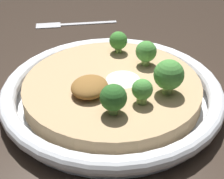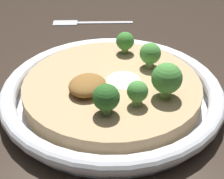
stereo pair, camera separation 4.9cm
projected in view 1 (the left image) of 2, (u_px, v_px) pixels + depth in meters
name	position (u px, v px, depth m)	size (l,w,h in m)	color
ground_plane	(112.00, 103.00, 0.51)	(6.00, 6.00, 0.00)	#2D231C
risotto_bowl	(112.00, 92.00, 0.50)	(0.32, 0.32, 0.04)	silver
cheese_sprinkle	(123.00, 76.00, 0.49)	(0.05, 0.05, 0.01)	white
crispy_onion_garnish	(90.00, 87.00, 0.46)	(0.05, 0.05, 0.02)	brown
broccoli_left	(113.00, 98.00, 0.41)	(0.03, 0.03, 0.04)	#668E47
broccoli_right	(146.00, 52.00, 0.52)	(0.03, 0.03, 0.04)	#84A856
broccoli_back_right	(118.00, 41.00, 0.55)	(0.03, 0.03, 0.04)	#759E4C
broccoli_front_left	(142.00, 90.00, 0.43)	(0.03, 0.03, 0.03)	#759E4C
broccoli_front	(169.00, 74.00, 0.45)	(0.04, 0.04, 0.05)	#84A856
fork_utensil	(68.00, 24.00, 0.75)	(0.10, 0.16, 0.00)	#B7B7BC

